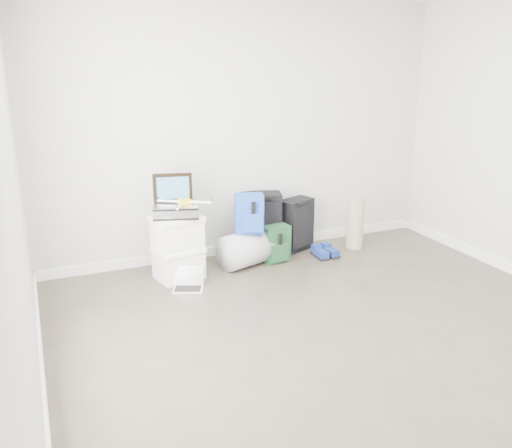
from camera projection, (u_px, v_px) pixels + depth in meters
name	position (u px, v px, depth m)	size (l,w,h in m)	color
ground	(372.00, 359.00, 3.97)	(5.00, 5.00, 0.00)	#3A322A
room_envelope	(388.00, 123.00, 3.47)	(4.52, 5.02, 2.71)	beige
boxes_stack	(178.00, 247.00, 5.32)	(0.51, 0.44, 0.64)	white
briefcase	(176.00, 210.00, 5.21)	(0.42, 0.31, 0.12)	#B2B2B7
painting	(173.00, 188.00, 5.24)	(0.37, 0.11, 0.28)	black
drone	(185.00, 201.00, 5.20)	(0.48, 0.48, 0.05)	yellow
duffel_bag	(249.00, 248.00, 5.70)	(0.37, 0.37, 0.60)	gray
blue_backpack	(250.00, 214.00, 5.56)	(0.33, 0.28, 0.41)	#1A3FAD
large_suitcase	(261.00, 224.00, 5.97)	(0.50, 0.40, 0.69)	black
green_backpack	(276.00, 245.00, 5.79)	(0.30, 0.24, 0.40)	#143721
carry_on	(296.00, 225.00, 6.11)	(0.43, 0.35, 0.59)	black
shoes	(325.00, 253.00, 5.97)	(0.24, 0.28, 0.09)	black
rolled_rug	(355.00, 223.00, 6.17)	(0.19, 0.19, 0.59)	#9C906E
laptop	(188.00, 284.00, 5.16)	(0.34, 0.30, 0.20)	silver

